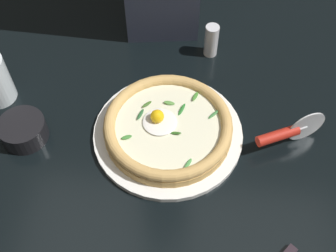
% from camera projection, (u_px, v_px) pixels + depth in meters
% --- Properties ---
extents(ground_plane, '(2.40, 2.40, 0.03)m').
position_uv_depth(ground_plane, '(182.00, 152.00, 0.89)').
color(ground_plane, black).
rests_on(ground_plane, ground).
extents(pizza_plate, '(0.31, 0.31, 0.01)m').
position_uv_depth(pizza_plate, '(168.00, 133.00, 0.89)').
color(pizza_plate, white).
rests_on(pizza_plate, ground).
extents(pizza, '(0.26, 0.26, 0.05)m').
position_uv_depth(pizza, '(168.00, 126.00, 0.87)').
color(pizza, tan).
rests_on(pizza, pizza_plate).
extents(side_bowl, '(0.10, 0.10, 0.04)m').
position_uv_depth(side_bowl, '(23.00, 131.00, 0.88)').
color(side_bowl, black).
rests_on(side_bowl, ground).
extents(pizza_cutter, '(0.14, 0.07, 0.08)m').
position_uv_depth(pizza_cutter, '(287.00, 133.00, 0.85)').
color(pizza_cutter, silver).
rests_on(pizza_cutter, ground).
extents(pepper_shaker, '(0.03, 0.03, 0.08)m').
position_uv_depth(pepper_shaker, '(211.00, 41.00, 1.00)').
color(pepper_shaker, silver).
rests_on(pepper_shaker, ground).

